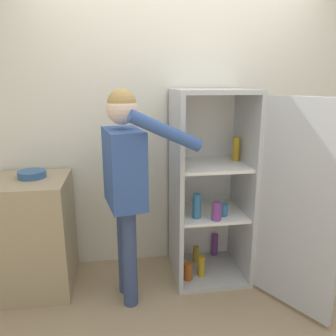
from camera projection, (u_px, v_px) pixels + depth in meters
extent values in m
plane|color=tan|center=(199.00, 322.00, 2.34)|extent=(12.00, 12.00, 0.00)
cube|color=silver|center=(177.00, 127.00, 2.95)|extent=(7.00, 0.06, 2.55)
cube|color=#B7BABC|center=(207.00, 269.00, 2.97)|extent=(0.63, 0.60, 0.04)
cube|color=#B7BABC|center=(213.00, 91.00, 2.57)|extent=(0.63, 0.60, 0.04)
cube|color=white|center=(202.00, 177.00, 3.04)|extent=(0.63, 0.03, 1.54)
cube|color=#B7BABC|center=(175.00, 188.00, 2.73)|extent=(0.04, 0.60, 1.54)
cube|color=#B7BABC|center=(243.00, 185.00, 2.81)|extent=(0.03, 0.60, 1.54)
cube|color=white|center=(209.00, 212.00, 2.83)|extent=(0.56, 0.53, 0.02)
cube|color=white|center=(211.00, 165.00, 2.72)|extent=(0.56, 0.53, 0.02)
cube|color=#B7BABC|center=(299.00, 208.00, 2.30)|extent=(0.35, 0.57, 1.54)
cylinder|color=#B78C1E|center=(201.00, 266.00, 2.83)|extent=(0.06, 0.06, 0.18)
cylinder|color=#B78C1E|center=(196.00, 254.00, 3.04)|extent=(0.05, 0.05, 0.16)
cylinder|color=teal|center=(223.00, 209.00, 2.71)|extent=(0.08, 0.08, 0.10)
cylinder|color=#9E4C19|center=(188.00, 271.00, 2.78)|extent=(0.08, 0.08, 0.15)
cylinder|color=#B78C1E|center=(236.00, 149.00, 2.78)|extent=(0.06, 0.06, 0.20)
cylinder|color=#723884|center=(217.00, 211.00, 2.61)|extent=(0.08, 0.08, 0.15)
cylinder|color=#723884|center=(215.00, 244.00, 3.17)|extent=(0.06, 0.06, 0.21)
cylinder|color=teal|center=(197.00, 206.00, 2.65)|extent=(0.07, 0.07, 0.20)
cylinder|color=#384770|center=(125.00, 247.00, 2.60)|extent=(0.11, 0.11, 0.79)
cylinder|color=#384770|center=(130.00, 258.00, 2.44)|extent=(0.11, 0.11, 0.79)
cube|color=#335193|center=(124.00, 168.00, 2.35)|extent=(0.32, 0.47, 0.56)
sphere|color=beige|center=(122.00, 109.00, 2.24)|extent=(0.22, 0.22, 0.22)
sphere|color=#AD894C|center=(122.00, 103.00, 2.23)|extent=(0.20, 0.20, 0.20)
cylinder|color=#335193|center=(118.00, 164.00, 2.58)|extent=(0.09, 0.09, 0.53)
cylinder|color=#335193|center=(166.00, 131.00, 2.13)|extent=(0.52, 0.18, 0.30)
cube|color=tan|center=(31.00, 235.00, 2.65)|extent=(0.63, 0.60, 0.94)
cylinder|color=#335B8E|center=(32.00, 174.00, 2.57)|extent=(0.22, 0.22, 0.05)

